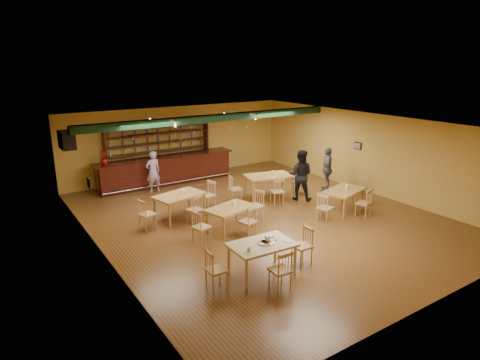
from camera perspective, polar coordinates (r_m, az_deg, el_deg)
floor at (r=13.50m, az=2.78°, el=-5.04°), size 12.00×12.00×0.00m
ceiling_beam at (r=15.08m, az=-3.40°, el=8.47°), size 10.00×0.30×0.25m
track_rail_left at (r=14.81m, az=-10.69°, el=8.36°), size 0.05×2.50×0.05m
track_rail_right at (r=16.30m, az=-0.15°, el=9.32°), size 0.05×2.50×0.05m
ac_unit at (r=14.82m, az=-22.58°, el=5.10°), size 0.34×0.70×0.48m
picture_left at (r=11.86m, az=-19.97°, el=-0.37°), size 0.04×0.34×0.28m
picture_right at (r=16.67m, az=15.83°, el=4.55°), size 0.04×0.34×0.28m
bar_counter at (r=17.16m, az=-10.08°, el=1.34°), size 5.79×0.85×1.13m
back_bar_hutch at (r=17.60m, az=-10.99°, el=3.59°), size 4.48×0.40×2.28m
poinsettia at (r=16.20m, az=-18.16°, el=2.91°), size 0.37×0.37×0.52m
dining_table_a at (r=13.42m, az=-8.25°, el=-3.55°), size 1.74×1.28×0.78m
dining_table_b at (r=15.26m, az=3.93°, el=-0.87°), size 1.87×1.37×0.84m
dining_table_c at (r=12.34m, az=-1.32°, el=-5.32°), size 1.61×1.20×0.72m
dining_table_d at (r=14.24m, az=13.97°, el=-2.76°), size 1.70×1.28×0.76m
near_table at (r=9.89m, az=3.01°, el=-10.79°), size 1.53×1.02×0.80m
pizza_tray at (r=9.77m, az=3.55°, el=-8.50°), size 0.43×0.43×0.01m
parmesan_shaker at (r=9.32m, az=1.23°, el=-9.42°), size 0.08×0.08×0.11m
napkin_stack at (r=10.07m, az=4.05°, el=-7.69°), size 0.21×0.16×0.03m
pizza_server at (r=9.89m, az=4.11°, el=-8.13°), size 0.30×0.28×0.00m
side_plate at (r=9.89m, az=6.54°, el=-8.27°), size 0.23×0.23×0.01m
patron_bar at (r=16.04m, az=-11.81°, el=1.10°), size 0.63×0.45×1.61m
patron_right_a at (r=15.02m, az=8.24°, el=0.70°), size 1.12×1.13×1.84m
patron_right_b at (r=16.27m, az=11.85°, el=1.46°), size 1.02×0.97×1.70m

